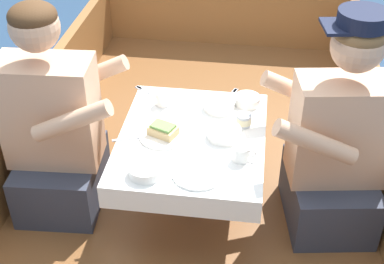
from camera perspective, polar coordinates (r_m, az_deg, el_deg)
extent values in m
plane|color=navy|center=(2.76, 0.18, -11.07)|extent=(60.00, 60.00, 0.00)
cube|color=brown|center=(2.67, 0.18, -9.30)|extent=(1.80, 3.50, 0.24)
cube|color=#936033|center=(2.69, -18.54, -2.27)|extent=(0.06, 3.50, 0.39)
cube|color=#936033|center=(3.92, 3.63, 12.46)|extent=(1.68, 0.06, 0.45)
cylinder|color=#B2B2B7|center=(2.41, 0.00, -4.81)|extent=(0.07, 0.07, 0.41)
cube|color=brown|center=(2.27, 0.00, -0.67)|extent=(0.59, 0.72, 0.02)
cube|color=white|center=(2.26, 0.00, -0.45)|extent=(0.62, 0.75, 0.00)
cube|color=white|center=(2.02, -1.45, -7.86)|extent=(0.62, 0.00, 0.10)
cube|color=white|center=(2.60, 1.12, 3.44)|extent=(0.62, 0.00, 0.10)
cube|color=#333847|center=(2.59, -13.64, -4.81)|extent=(0.39, 0.46, 0.26)
cube|color=tan|center=(2.37, -14.89, 2.08)|extent=(0.41, 0.24, 0.49)
sphere|color=tan|center=(2.18, -16.47, 10.70)|extent=(0.20, 0.20, 0.20)
ellipsoid|color=#472D19|center=(2.17, -16.68, 11.77)|extent=(0.19, 0.19, 0.11)
cylinder|color=tan|center=(2.43, -10.56, 6.00)|extent=(0.34, 0.09, 0.21)
cylinder|color=tan|center=(2.14, -12.69, 1.16)|extent=(0.34, 0.09, 0.21)
cube|color=#333847|center=(2.50, 14.29, -6.60)|extent=(0.42, 0.49, 0.26)
cube|color=tan|center=(2.28, 15.61, 0.16)|extent=(0.43, 0.28, 0.47)
sphere|color=tan|center=(2.09, 17.30, 8.79)|extent=(0.21, 0.21, 0.21)
ellipsoid|color=brown|center=(2.07, 17.53, 9.92)|extent=(0.20, 0.20, 0.11)
cylinder|color=tan|center=(2.06, 13.05, -1.06)|extent=(0.34, 0.12, 0.21)
cylinder|color=tan|center=(2.35, 11.27, 4.22)|extent=(0.34, 0.12, 0.21)
cylinder|color=black|center=(2.04, 17.83, 11.44)|extent=(0.19, 0.19, 0.06)
cube|color=black|center=(2.03, 15.16, 10.80)|extent=(0.12, 0.16, 0.01)
cylinder|color=white|center=(2.26, -3.08, -0.34)|extent=(0.21, 0.21, 0.01)
cylinder|color=white|center=(2.06, 0.63, -4.41)|extent=(0.20, 0.20, 0.01)
cube|color=tan|center=(2.25, -3.10, 0.14)|extent=(0.14, 0.12, 0.04)
cube|color=#669347|center=(2.23, -3.12, 0.64)|extent=(0.11, 0.09, 0.01)
cylinder|color=white|center=(2.06, -4.99, -4.10)|extent=(0.13, 0.13, 0.04)
cylinder|color=beige|center=(2.05, -5.00, -3.89)|extent=(0.11, 0.11, 0.02)
cylinder|color=white|center=(2.43, 2.92, 2.90)|extent=(0.14, 0.14, 0.04)
cylinder|color=beige|center=(2.42, 2.93, 3.10)|extent=(0.12, 0.12, 0.02)
cylinder|color=white|center=(2.25, 3.47, -0.12)|extent=(0.14, 0.14, 0.04)
cylinder|color=beige|center=(2.24, 3.48, 0.09)|extent=(0.12, 0.12, 0.02)
cylinder|color=white|center=(2.47, 5.92, 3.40)|extent=(0.12, 0.12, 0.04)
cylinder|color=beige|center=(2.47, 5.94, 3.60)|extent=(0.10, 0.10, 0.02)
cylinder|color=white|center=(2.12, 5.24, -2.29)|extent=(0.07, 0.07, 0.06)
torus|color=white|center=(2.12, 6.40, -2.31)|extent=(0.04, 0.01, 0.04)
cylinder|color=#3D2314|center=(2.11, 5.27, -1.88)|extent=(0.06, 0.06, 0.01)
cylinder|color=white|center=(2.45, -3.14, 3.65)|extent=(0.07, 0.07, 0.07)
torus|color=white|center=(2.44, -2.15, 3.65)|extent=(0.04, 0.01, 0.04)
cylinder|color=#3D2314|center=(2.44, -3.15, 4.06)|extent=(0.06, 0.06, 0.01)
cylinder|color=silver|center=(2.32, 5.56, 1.28)|extent=(0.06, 0.06, 0.05)
cylinder|color=beige|center=(2.32, 5.56, 1.28)|extent=(0.07, 0.07, 0.03)
cube|color=silver|center=(2.54, -1.73, 4.12)|extent=(0.17, 0.04, 0.00)
cube|color=silver|center=(2.52, 3.87, 3.71)|extent=(0.08, 0.16, 0.00)
cube|color=silver|center=(2.57, 4.61, 4.42)|extent=(0.03, 0.04, 0.00)
cube|color=silver|center=(2.26, -6.40, -0.67)|extent=(0.16, 0.07, 0.00)
cube|color=silver|center=(2.55, -4.60, 4.18)|extent=(0.15, 0.11, 0.00)
cube|color=silver|center=(2.60, -5.67, 4.72)|extent=(0.04, 0.04, 0.00)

